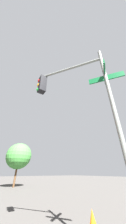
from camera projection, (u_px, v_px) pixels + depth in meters
The scene contains 3 objects.
traffic_signal_near at pixel (74, 93), 3.84m from camera, with size 2.69×2.01×5.77m.
street_tree at pixel (19, 156), 15.60m from camera, with size 3.42×3.42×5.43m.
traffic_cone at pixel (93, 224), 3.19m from camera, with size 0.36×0.36×0.67m, color orange.
Camera 1 is at (-8.44, -4.25, 1.64)m, focal length 17.64 mm.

